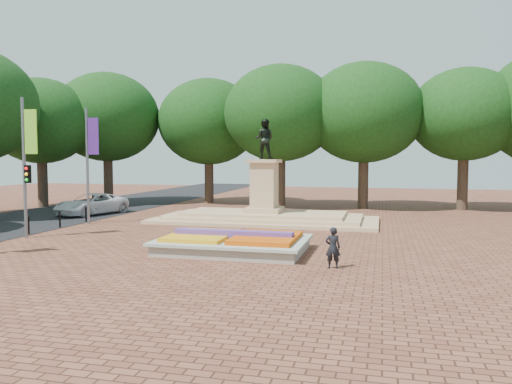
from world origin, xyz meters
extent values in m
plane|color=brown|center=(0.00, 0.00, 0.00)|extent=(90.00, 90.00, 0.00)
cube|color=black|center=(-15.00, 5.00, 0.01)|extent=(9.00, 90.00, 0.02)
cube|color=gray|center=(1.00, -2.00, 0.23)|extent=(6.00, 4.00, 0.45)
cube|color=#AFBAA9|center=(1.00, -2.00, 0.50)|extent=(6.30, 4.30, 0.12)
cube|color=#D0530B|center=(2.45, -2.00, 0.63)|extent=(2.60, 3.40, 0.22)
cube|color=gold|center=(-0.45, -2.00, 0.62)|extent=(2.60, 3.40, 0.18)
cube|color=#442D7C|center=(1.00, -2.00, 0.72)|extent=(5.20, 0.55, 0.38)
cube|color=tan|center=(0.00, 8.00, 0.10)|extent=(14.00, 6.00, 0.20)
cube|color=tan|center=(0.00, 8.00, 0.30)|extent=(12.00, 5.00, 0.20)
cube|color=tan|center=(0.00, 8.00, 0.50)|extent=(10.00, 4.00, 0.20)
cube|color=tan|center=(0.00, 8.00, 0.75)|extent=(2.20, 2.20, 0.30)
cube|color=tan|center=(0.00, 8.00, 2.30)|extent=(1.50, 1.50, 2.80)
cube|color=tan|center=(0.00, 8.00, 3.80)|extent=(1.90, 1.90, 0.20)
imported|color=black|center=(0.00, 8.00, 5.15)|extent=(1.22, 0.95, 2.50)
cylinder|color=#36271D|center=(-16.00, 18.00, 2.00)|extent=(0.80, 0.80, 4.00)
ellipsoid|color=#15320E|center=(-16.00, 18.00, 6.69)|extent=(8.80, 8.80, 7.48)
cylinder|color=#36271D|center=(-8.00, 18.00, 2.00)|extent=(0.80, 0.80, 4.00)
ellipsoid|color=#15320E|center=(-8.00, 18.00, 6.69)|extent=(8.80, 8.80, 7.48)
cylinder|color=#36271D|center=(-1.00, 18.00, 2.00)|extent=(0.80, 0.80, 4.00)
ellipsoid|color=#15320E|center=(-1.00, 18.00, 6.69)|extent=(8.80, 8.80, 7.48)
cylinder|color=#36271D|center=(6.00, 18.00, 2.00)|extent=(0.80, 0.80, 4.00)
ellipsoid|color=#15320E|center=(6.00, 18.00, 6.69)|extent=(8.80, 8.80, 7.48)
cylinder|color=#36271D|center=(13.00, 18.00, 2.00)|extent=(0.80, 0.80, 4.00)
ellipsoid|color=#15320E|center=(13.00, 18.00, 6.69)|extent=(8.80, 8.80, 7.48)
cylinder|color=#36271D|center=(-19.50, 13.00, 1.92)|extent=(0.80, 0.80, 3.84)
ellipsoid|color=#15320E|center=(-19.50, 13.00, 6.41)|extent=(8.40, 8.40, 7.14)
cylinder|color=slate|center=(-10.20, -1.00, 3.50)|extent=(0.16, 0.16, 7.00)
cube|color=#77CA28|center=(-9.75, -1.00, 5.30)|extent=(0.70, 0.04, 2.20)
cylinder|color=slate|center=(-10.20, 4.50, 3.50)|extent=(0.16, 0.16, 7.00)
cube|color=#461C75|center=(-9.75, 4.50, 5.30)|extent=(0.70, 0.04, 2.20)
cube|color=black|center=(-10.00, -1.00, 3.20)|extent=(0.28, 0.18, 0.90)
cylinder|color=black|center=(-10.70, -0.20, 0.45)|extent=(0.10, 0.10, 0.90)
sphere|color=black|center=(-10.70, -0.20, 0.92)|extent=(0.12, 0.12, 0.12)
cylinder|color=black|center=(-10.70, 2.40, 0.45)|extent=(0.10, 0.10, 0.90)
sphere|color=black|center=(-10.70, 2.40, 0.92)|extent=(0.12, 0.12, 0.12)
cylinder|color=black|center=(-10.70, 5.00, 0.45)|extent=(0.10, 0.10, 0.90)
sphere|color=black|center=(-10.70, 5.00, 0.92)|extent=(0.12, 0.12, 0.12)
imported|color=white|center=(-12.68, 8.70, 0.75)|extent=(3.79, 5.83, 1.49)
imported|color=black|center=(5.46, -4.25, 0.76)|extent=(0.61, 0.46, 1.52)
camera|label=1|loc=(7.17, -22.28, 4.04)|focal=35.00mm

